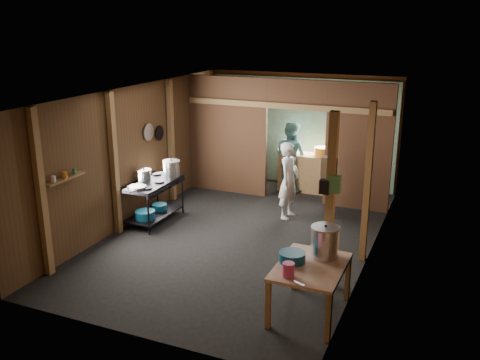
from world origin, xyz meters
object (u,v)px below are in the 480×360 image
at_px(stove_pot_large, 172,169).
at_px(pink_bucket, 288,270).
at_px(gas_range, 153,201).
at_px(stock_pot, 325,243).
at_px(yellow_tub, 322,152).
at_px(prep_table, 310,289).
at_px(cook, 289,180).

distance_m(stove_pot_large, pink_bucket, 4.46).
distance_m(gas_range, stock_pot, 4.21).
bearing_deg(gas_range, yellow_tub, 50.10).
relative_size(stove_pot_large, stock_pot, 0.74).
xyz_separation_m(prep_table, stock_pot, (0.09, 0.32, 0.56)).
relative_size(prep_table, yellow_tub, 3.38).
distance_m(pink_bucket, cook, 3.89).
distance_m(gas_range, yellow_tub, 3.98).
height_order(gas_range, stock_pot, stock_pot).
bearing_deg(pink_bucket, cook, 107.88).
height_order(gas_range, pink_bucket, pink_bucket).
height_order(stove_pot_large, stock_pot, stock_pot).
xyz_separation_m(prep_table, yellow_tub, (-1.18, 5.08, 0.60)).
relative_size(gas_range, yellow_tub, 3.90).
bearing_deg(gas_range, prep_table, -29.03).
bearing_deg(yellow_tub, stove_pot_large, -132.53).
xyz_separation_m(stove_pot_large, pink_bucket, (3.36, -2.92, -0.17)).
distance_m(stock_pot, cook, 3.31).
xyz_separation_m(pink_bucket, yellow_tub, (-1.01, 5.49, 0.15)).
xyz_separation_m(prep_table, cook, (-1.37, 3.29, 0.41)).
bearing_deg(gas_range, pink_bucket, -34.95).
relative_size(stock_pot, cook, 0.30).
xyz_separation_m(yellow_tub, cook, (-0.19, -1.79, -0.19)).
distance_m(yellow_tub, cook, 1.81).
relative_size(stock_pot, yellow_tub, 1.30).
height_order(gas_range, stove_pot_large, stove_pot_large).
relative_size(prep_table, pink_bucket, 6.49).
bearing_deg(stove_pot_large, gas_range, -110.59).
bearing_deg(pink_bucket, prep_table, 66.56).
relative_size(pink_bucket, cook, 0.12).
height_order(prep_table, pink_bucket, pink_bucket).
bearing_deg(stock_pot, pink_bucket, -110.32).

